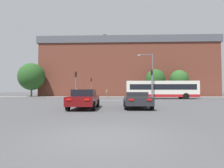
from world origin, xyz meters
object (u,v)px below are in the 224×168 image
Objects in this scene: street_lamp_junction at (150,71)px; pedestrian_walking_east at (107,92)px; car_roadster_right at (137,100)px; traffic_light_far_right at (140,85)px; traffic_light_near_right at (152,80)px; pedestrian_waiting at (90,93)px; traffic_light_near_left at (76,81)px; car_saloon_left at (84,99)px; bus_crossing_lead at (161,89)px; traffic_light_far_left at (91,84)px; pedestrian_walking_west at (77,92)px.

pedestrian_walking_east is (-7.70, 12.49, -3.49)m from street_lamp_junction.
traffic_light_far_right is (3.45, 25.86, 1.95)m from car_roadster_right.
street_lamp_junction reaches higher than traffic_light_near_right.
traffic_light_far_right reaches higher than pedestrian_waiting.
traffic_light_near_left is 15.25m from pedestrian_walking_east.
car_saloon_left is 2.86× the size of pedestrian_waiting.
traffic_light_near_left is 2.69× the size of pedestrian_waiting.
bus_crossing_lead is 16.36m from traffic_light_far_left.
traffic_light_near_left is (-3.79, 12.64, 2.11)m from car_saloon_left.
street_lamp_junction reaches higher than pedestrian_walking_east.
traffic_light_near_left is at bearing -73.75° from bus_crossing_lead.
car_saloon_left is 2.65× the size of pedestrian_walking_east.
pedestrian_waiting is (-11.37, 0.84, -1.69)m from traffic_light_far_right.
car_saloon_left is 1.06× the size of traffic_light_far_left.
traffic_light_near_right reaches higher than car_saloon_left.
traffic_light_far_left reaches higher than pedestrian_waiting.
pedestrian_walking_east is at bearing 99.22° from car_roadster_right.
car_saloon_left is at bearing -171.44° from car_roadster_right.
car_saloon_left is at bearing 31.49° from pedestrian_walking_east.
traffic_light_near_left is 1.10× the size of traffic_light_far_right.
traffic_light_near_left is at bearing 17.10° from pedestrian_walking_east.
traffic_light_near_left is 15.02m from pedestrian_walking_west.
traffic_light_near_right is (3.50, 12.19, 2.36)m from car_roadster_right.
traffic_light_far_right is 0.85× the size of traffic_light_near_right.
pedestrian_walking_west is (-3.30, 14.55, -1.76)m from traffic_light_near_left.
street_lamp_junction is at bearing 62.00° from car_saloon_left.
car_roadster_right is at bearing -73.45° from traffic_light_far_left.
bus_crossing_lead is 14.59m from pedestrian_walking_east.
traffic_light_far_left is 4.16m from pedestrian_walking_east.
traffic_light_near_right is at bearing -28.31° from pedestrian_walking_west.
car_roadster_right is 2.58× the size of pedestrian_walking_east.
bus_crossing_lead is 2.77× the size of traffic_light_near_left.
traffic_light_far_left is at bearing -37.37° from pedestrian_walking_east.
car_roadster_right is 14.55m from traffic_light_near_left.
traffic_light_near_right is at bearing -135.64° from pedestrian_waiting.
traffic_light_near_right is 2.64× the size of pedestrian_walking_east.
traffic_light_far_left is at bearing 97.00° from car_saloon_left.
car_roadster_right is 0.60× the size of street_lamp_junction.
pedestrian_walking_east is 0.93× the size of pedestrian_walking_west.
traffic_light_far_left is at bearing 135.07° from street_lamp_junction.
traffic_light_far_left reaches higher than pedestrian_walking_west.
car_roadster_right is at bearing -157.31° from pedestrian_waiting.
car_roadster_right is at bearing -19.92° from bus_crossing_lead.
car_roadster_right is 26.59m from traffic_light_far_left.
bus_crossing_lead is 6.87× the size of pedestrian_walking_east.
pedestrian_walking_east is at bearing 75.75° from traffic_light_near_left.
traffic_light_far_left reaches higher than traffic_light_near_left.
traffic_light_far_right is 13.67m from traffic_light_near_right.
street_lamp_junction is at bearing -89.17° from traffic_light_far_right.
pedestrian_walking_west is at bearing -122.01° from bus_crossing_lead.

